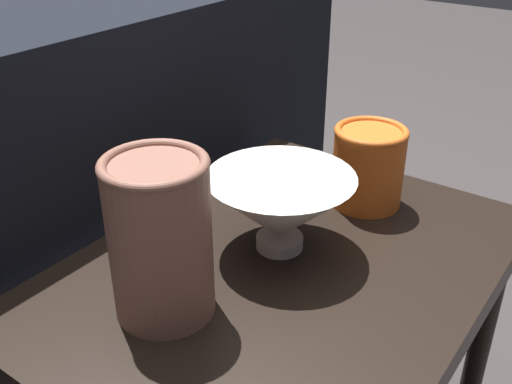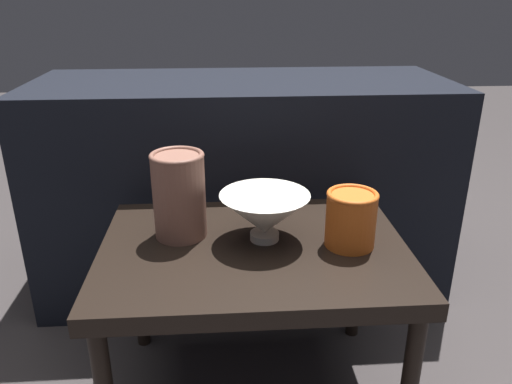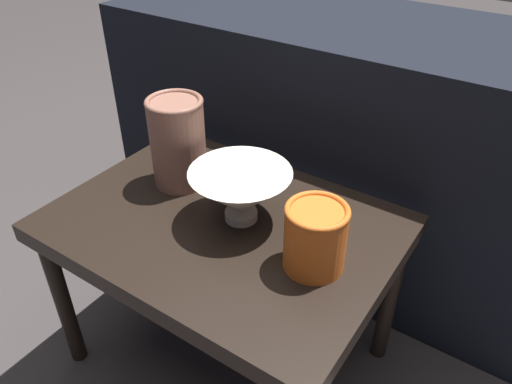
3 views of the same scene
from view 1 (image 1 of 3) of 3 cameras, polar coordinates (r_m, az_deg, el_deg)
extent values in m
cube|color=black|center=(0.82, 2.73, -7.81)|extent=(0.68, 0.49, 0.04)
cylinder|color=black|center=(1.11, 20.80, -12.27)|extent=(0.04, 0.04, 0.38)
cylinder|color=black|center=(1.24, 2.09, -5.53)|extent=(0.04, 0.04, 0.38)
cube|color=black|center=(1.19, -20.00, -0.33)|extent=(1.27, 0.50, 0.69)
cylinder|color=silver|center=(0.83, 2.26, -4.73)|extent=(0.07, 0.07, 0.02)
cone|color=silver|center=(0.80, 2.33, -1.46)|extent=(0.20, 0.20, 0.09)
cylinder|color=brown|center=(0.68, -9.08, -4.63)|extent=(0.12, 0.12, 0.19)
torus|color=brown|center=(0.64, -9.73, 2.62)|extent=(0.12, 0.12, 0.01)
cylinder|color=orange|center=(0.93, 10.62, 2.28)|extent=(0.11, 0.11, 0.12)
torus|color=orange|center=(0.91, 10.95, 5.67)|extent=(0.11, 0.11, 0.01)
camera|label=2|loc=(0.79, 89.71, 5.54)|focal=35.00mm
camera|label=3|loc=(1.09, 56.59, 25.24)|focal=35.00mm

